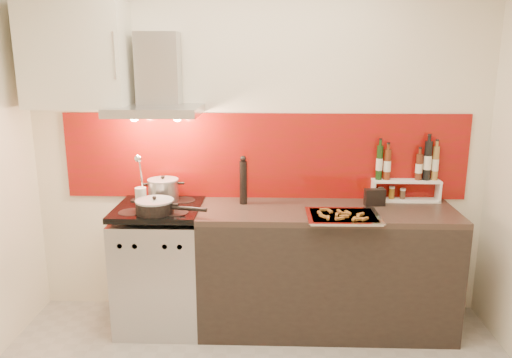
{
  "coord_description": "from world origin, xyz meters",
  "views": [
    {
      "loc": [
        0.11,
        -2.27,
        1.94
      ],
      "look_at": [
        0.0,
        0.95,
        1.15
      ],
      "focal_mm": 35.0,
      "sensor_mm": 36.0,
      "label": 1
    }
  ],
  "objects_px": {
    "range_stove": "(161,268)",
    "saute_pan": "(156,206)",
    "counter": "(326,268)",
    "baking_tray": "(343,216)",
    "stock_pot": "(163,190)",
    "pepper_mill": "(243,181)"
  },
  "relations": [
    {
      "from": "stock_pot",
      "to": "range_stove",
      "type": "bearing_deg",
      "value": -94.8
    },
    {
      "from": "range_stove",
      "to": "stock_pot",
      "type": "distance_m",
      "value": 0.57
    },
    {
      "from": "range_stove",
      "to": "baking_tray",
      "type": "height_order",
      "value": "baking_tray"
    },
    {
      "from": "counter",
      "to": "range_stove",
      "type": "bearing_deg",
      "value": -179.77
    },
    {
      "from": "saute_pan",
      "to": "pepper_mill",
      "type": "height_order",
      "value": "pepper_mill"
    },
    {
      "from": "range_stove",
      "to": "baking_tray",
      "type": "relative_size",
      "value": 1.87
    },
    {
      "from": "counter",
      "to": "stock_pot",
      "type": "distance_m",
      "value": 1.31
    },
    {
      "from": "pepper_mill",
      "to": "saute_pan",
      "type": "bearing_deg",
      "value": -154.54
    },
    {
      "from": "counter",
      "to": "pepper_mill",
      "type": "bearing_deg",
      "value": 169.2
    },
    {
      "from": "pepper_mill",
      "to": "baking_tray",
      "type": "height_order",
      "value": "pepper_mill"
    },
    {
      "from": "range_stove",
      "to": "saute_pan",
      "type": "bearing_deg",
      "value": -82.3
    },
    {
      "from": "pepper_mill",
      "to": "stock_pot",
      "type": "bearing_deg",
      "value": 178.5
    },
    {
      "from": "range_stove",
      "to": "stock_pot",
      "type": "bearing_deg",
      "value": 85.2
    },
    {
      "from": "range_stove",
      "to": "counter",
      "type": "height_order",
      "value": "range_stove"
    },
    {
      "from": "stock_pot",
      "to": "saute_pan",
      "type": "height_order",
      "value": "stock_pot"
    },
    {
      "from": "counter",
      "to": "baking_tray",
      "type": "relative_size",
      "value": 3.7
    },
    {
      "from": "range_stove",
      "to": "saute_pan",
      "type": "height_order",
      "value": "saute_pan"
    },
    {
      "from": "range_stove",
      "to": "pepper_mill",
      "type": "relative_size",
      "value": 2.56
    },
    {
      "from": "counter",
      "to": "stock_pot",
      "type": "relative_size",
      "value": 8.02
    },
    {
      "from": "range_stove",
      "to": "counter",
      "type": "relative_size",
      "value": 0.51
    },
    {
      "from": "stock_pot",
      "to": "pepper_mill",
      "type": "distance_m",
      "value": 0.59
    },
    {
      "from": "counter",
      "to": "saute_pan",
      "type": "bearing_deg",
      "value": -172.23
    }
  ]
}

